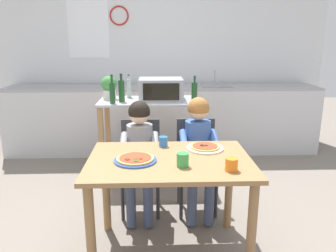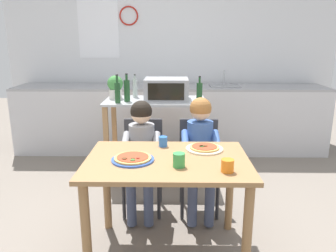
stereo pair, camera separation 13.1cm
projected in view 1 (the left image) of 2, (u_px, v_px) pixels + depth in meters
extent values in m
plane|color=slate|center=(165.00, 188.00, 3.48)|extent=(10.69, 10.69, 0.00)
cube|color=silver|center=(162.00, 50.00, 4.74)|extent=(4.61, 0.12, 2.70)
cube|color=white|center=(88.00, 28.00, 4.57)|extent=(0.56, 0.01, 0.80)
torus|color=red|center=(119.00, 16.00, 4.54)|extent=(0.26, 0.02, 0.26)
cube|color=silver|center=(162.00, 120.00, 4.58)|extent=(4.15, 0.60, 0.87)
cube|color=#9E9EA3|center=(162.00, 87.00, 4.47)|extent=(4.15, 0.60, 0.03)
cube|color=gray|center=(216.00, 86.00, 4.49)|extent=(0.40, 0.33, 0.02)
cylinder|color=#B7BABF|center=(215.00, 77.00, 4.58)|extent=(0.02, 0.02, 0.20)
cube|color=#B7BABF|center=(150.00, 101.00, 3.55)|extent=(1.07, 0.56, 0.02)
cube|color=#AD7F51|center=(151.00, 151.00, 3.70)|extent=(0.98, 0.52, 0.02)
cube|color=#AD7F51|center=(102.00, 148.00, 3.41)|extent=(0.05, 0.05, 0.86)
cube|color=#AD7F51|center=(198.00, 147.00, 3.45)|extent=(0.05, 0.05, 0.86)
cube|color=#AD7F51|center=(108.00, 135.00, 3.88)|extent=(0.05, 0.05, 0.86)
cube|color=#AD7F51|center=(193.00, 134.00, 3.92)|extent=(0.05, 0.05, 0.86)
cube|color=#999BA0|center=(161.00, 89.00, 3.54)|extent=(0.46, 0.36, 0.23)
cube|color=black|center=(161.00, 92.00, 3.36)|extent=(0.37, 0.01, 0.17)
cylinder|color=black|center=(177.00, 98.00, 3.38)|extent=(0.02, 0.01, 0.02)
cylinder|color=#ADB7B2|center=(129.00, 88.00, 3.66)|extent=(0.05, 0.05, 0.20)
cylinder|color=#ADB7B2|center=(129.00, 77.00, 3.63)|extent=(0.02, 0.02, 0.04)
cylinder|color=black|center=(129.00, 75.00, 3.63)|extent=(0.02, 0.02, 0.01)
cylinder|color=#1E4723|center=(112.00, 93.00, 3.33)|extent=(0.05, 0.05, 0.21)
cylinder|color=#1E4723|center=(112.00, 79.00, 3.29)|extent=(0.02, 0.02, 0.07)
cylinder|color=black|center=(112.00, 75.00, 3.28)|extent=(0.03, 0.03, 0.01)
cylinder|color=#1E4723|center=(122.00, 91.00, 3.41)|extent=(0.06, 0.06, 0.22)
cylinder|color=#1E4723|center=(121.00, 78.00, 3.38)|extent=(0.03, 0.03, 0.06)
cylinder|color=black|center=(121.00, 74.00, 3.37)|extent=(0.03, 0.03, 0.01)
cylinder|color=#1E4723|center=(194.00, 93.00, 3.37)|extent=(0.06, 0.06, 0.20)
cylinder|color=#1E4723|center=(195.00, 80.00, 3.34)|extent=(0.02, 0.02, 0.06)
cylinder|color=black|center=(195.00, 76.00, 3.33)|extent=(0.02, 0.02, 0.01)
cylinder|color=beige|center=(109.00, 94.00, 3.59)|extent=(0.14, 0.14, 0.10)
sphere|color=#428942|center=(109.00, 84.00, 3.56)|extent=(0.17, 0.17, 0.17)
cube|color=olive|center=(170.00, 161.00, 2.27)|extent=(1.11, 0.77, 0.03)
cylinder|color=olive|center=(91.00, 237.00, 2.03)|extent=(0.06, 0.06, 0.70)
cylinder|color=olive|center=(251.00, 234.00, 2.06)|extent=(0.06, 0.06, 0.70)
cylinder|color=olive|center=(106.00, 190.00, 2.66)|extent=(0.06, 0.06, 0.70)
cylinder|color=olive|center=(229.00, 188.00, 2.69)|extent=(0.06, 0.06, 0.70)
cube|color=#333338|center=(140.00, 166.00, 2.91)|extent=(0.36, 0.36, 0.04)
cube|color=#333338|center=(141.00, 140.00, 3.02)|extent=(0.34, 0.03, 0.38)
cylinder|color=#333338|center=(158.00, 196.00, 2.83)|extent=(0.03, 0.03, 0.42)
cylinder|color=#333338|center=(122.00, 197.00, 2.82)|extent=(0.03, 0.03, 0.42)
cylinder|color=#333338|center=(158.00, 182.00, 3.12)|extent=(0.03, 0.03, 0.42)
cylinder|color=#333338|center=(125.00, 182.00, 3.11)|extent=(0.03, 0.03, 0.42)
cube|color=#333338|center=(197.00, 165.00, 2.94)|extent=(0.36, 0.36, 0.04)
cube|color=#333338|center=(195.00, 139.00, 3.04)|extent=(0.34, 0.03, 0.38)
cylinder|color=#333338|center=(216.00, 195.00, 2.85)|extent=(0.03, 0.03, 0.42)
cylinder|color=#333338|center=(181.00, 196.00, 2.84)|extent=(0.03, 0.03, 0.42)
cylinder|color=#333338|center=(210.00, 181.00, 3.14)|extent=(0.03, 0.03, 0.42)
cylinder|color=#333338|center=(179.00, 181.00, 3.13)|extent=(0.03, 0.03, 0.42)
cube|color=#424C6B|center=(148.00, 167.00, 2.77)|extent=(0.10, 0.30, 0.10)
cylinder|color=#424C6B|center=(148.00, 201.00, 2.71)|extent=(0.08, 0.08, 0.44)
cube|color=#424C6B|center=(131.00, 168.00, 2.76)|extent=(0.10, 0.30, 0.10)
cylinder|color=#424C6B|center=(131.00, 201.00, 2.70)|extent=(0.08, 0.08, 0.44)
cylinder|color=gray|center=(155.00, 143.00, 2.76)|extent=(0.06, 0.26, 0.15)
cylinder|color=gray|center=(124.00, 144.00, 2.75)|extent=(0.06, 0.26, 0.15)
cylinder|color=gray|center=(140.00, 143.00, 2.86)|extent=(0.22, 0.22, 0.33)
sphere|color=beige|center=(139.00, 113.00, 2.79)|extent=(0.18, 0.18, 0.18)
sphere|color=black|center=(139.00, 112.00, 2.79)|extent=(0.18, 0.18, 0.18)
cube|color=#424C6B|center=(208.00, 166.00, 2.79)|extent=(0.10, 0.30, 0.10)
cylinder|color=#424C6B|center=(209.00, 200.00, 2.73)|extent=(0.08, 0.08, 0.44)
cube|color=#424C6B|center=(191.00, 167.00, 2.79)|extent=(0.10, 0.30, 0.10)
cylinder|color=#424C6B|center=(192.00, 200.00, 2.72)|extent=(0.08, 0.08, 0.44)
cylinder|color=#3D60A8|center=(215.00, 140.00, 2.78)|extent=(0.06, 0.26, 0.15)
cylinder|color=#3D60A8|center=(184.00, 141.00, 2.77)|extent=(0.06, 0.26, 0.15)
cylinder|color=#3D60A8|center=(198.00, 141.00, 2.88)|extent=(0.22, 0.22, 0.36)
sphere|color=beige|center=(198.00, 110.00, 2.81)|extent=(0.18, 0.18, 0.18)
sphere|color=#9E6633|center=(198.00, 108.00, 2.80)|extent=(0.18, 0.18, 0.18)
cylinder|color=#3356B7|center=(135.00, 160.00, 2.22)|extent=(0.29, 0.29, 0.01)
cylinder|color=tan|center=(135.00, 159.00, 2.21)|extent=(0.25, 0.25, 0.01)
cylinder|color=#B23D23|center=(135.00, 157.00, 2.21)|extent=(0.21, 0.21, 0.00)
cylinder|color=#563319|center=(127.00, 159.00, 2.17)|extent=(0.04, 0.04, 0.01)
cylinder|color=#386628|center=(136.00, 161.00, 2.14)|extent=(0.03, 0.03, 0.01)
cylinder|color=maroon|center=(141.00, 159.00, 2.18)|extent=(0.02, 0.02, 0.01)
cylinder|color=#563319|center=(136.00, 159.00, 2.17)|extent=(0.03, 0.03, 0.01)
cylinder|color=beige|center=(205.00, 148.00, 2.46)|extent=(0.27, 0.27, 0.01)
cylinder|color=tan|center=(205.00, 147.00, 2.45)|extent=(0.22, 0.22, 0.01)
cylinder|color=#B23D23|center=(205.00, 146.00, 2.45)|extent=(0.18, 0.18, 0.00)
cylinder|color=maroon|center=(202.00, 145.00, 2.45)|extent=(0.03, 0.03, 0.01)
cylinder|color=#386628|center=(202.00, 146.00, 2.44)|extent=(0.03, 0.03, 0.01)
cylinder|color=#563319|center=(206.00, 145.00, 2.45)|extent=(0.03, 0.03, 0.01)
cylinder|color=blue|center=(163.00, 142.00, 2.51)|extent=(0.07, 0.07, 0.08)
cylinder|color=orange|center=(231.00, 164.00, 2.05)|extent=(0.08, 0.08, 0.08)
cylinder|color=green|center=(183.00, 160.00, 2.11)|extent=(0.08, 0.08, 0.09)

